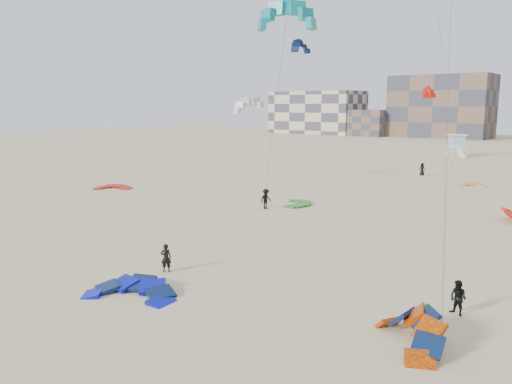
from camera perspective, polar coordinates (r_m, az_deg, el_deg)
The scene contains 18 objects.
ground at distance 27.46m, azimuth -12.81°, elevation -10.01°, with size 320.00×320.00×0.00m, color beige.
kite_ground_blue at distance 25.82m, azimuth -14.07°, elevation -11.36°, with size 4.37×4.49×1.07m, color #0106C7, non-canonical shape.
kite_ground_orange at distance 21.27m, azimuth 17.16°, elevation -16.28°, with size 3.69×3.08×2.19m, color #FF4900, non-canonical shape.
kite_ground_red at distance 58.46m, azimuth -16.02°, elevation 0.38°, with size 3.79×4.00×0.58m, color red, non-canonical shape.
kite_ground_green at distance 47.26m, azimuth 4.66°, elevation -1.44°, with size 3.57×3.78×0.44m, color green, non-canonical shape.
kite_ground_yellow at distance 63.33m, azimuth 23.45°, elevation 0.65°, with size 2.71×2.83×0.58m, color gold, non-canonical shape.
kitesurfer_main at distance 28.58m, azimuth -10.25°, elevation -7.41°, with size 0.59×0.39×1.62m, color black.
kitesurfer_b at distance 24.32m, azimuth 22.09°, elevation -11.16°, with size 0.77×0.60×1.59m, color black.
kitesurfer_c at distance 45.02m, azimuth 1.13°, elevation -0.78°, with size 1.19×0.68×1.84m, color black.
kitesurfer_e at distance 70.48m, azimuth 18.45°, elevation 2.49°, with size 0.81×0.53×1.66m, color black.
kite_fly_teal_a at distance 37.96m, azimuth 3.51°, elevation 19.23°, with size 10.27×10.11×15.73m.
kite_fly_grey at distance 58.86m, azimuth -0.64°, elevation 9.67°, with size 6.56×5.25×9.39m.
kite_fly_navy at distance 75.92m, azimuth 5.10°, elevation 16.11°, with size 6.11×3.68×18.01m.
kite_fly_red at distance 88.18m, azimuth 19.15°, elevation 10.60°, with size 8.89×12.07×11.53m.
lifeguard_tower_far at distance 98.17m, azimuth 21.91°, elevation 4.93°, with size 4.05×6.18×4.11m.
condo_west_a at distance 171.66m, azimuth 7.00°, elevation 9.01°, with size 30.00×15.00×14.00m, color #CDB296.
condo_west_b at distance 158.15m, azimuth 20.38°, elevation 9.14°, with size 28.00×14.00×18.00m, color brown.
condo_fill_left at distance 160.29m, azimuth 12.73°, elevation 7.72°, with size 12.00×10.00×8.00m, color brown.
Camera 1 is at (20.42, -15.90, 9.20)m, focal length 35.00 mm.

